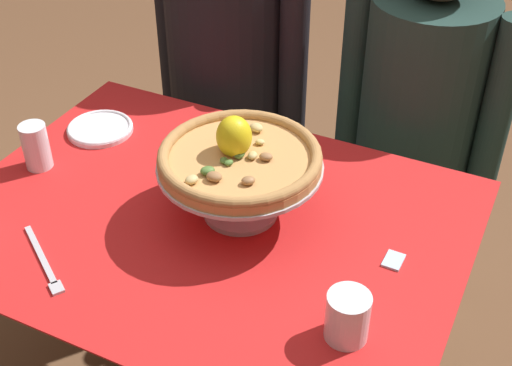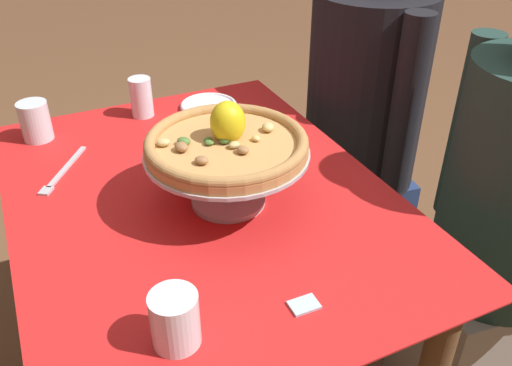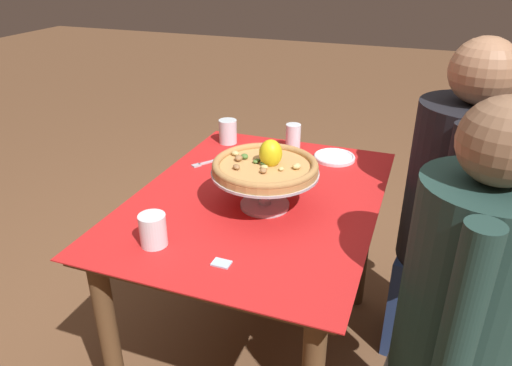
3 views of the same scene
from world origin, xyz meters
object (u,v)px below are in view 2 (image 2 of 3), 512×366
(pizza_stand, at_px, (227,166))
(side_plate, at_px, (209,106))
(sugar_packet, at_px, (304,305))
(diner_right, at_px, (501,238))
(diner_left, at_px, (362,128))
(pizza, at_px, (226,142))
(water_glass_front_left, at_px, (36,123))
(water_glass_front_right, at_px, (175,322))
(water_glass_side_left, at_px, (141,99))
(dinner_fork, at_px, (62,172))

(pizza_stand, relative_size, side_plate, 2.09)
(sugar_packet, bearing_deg, diner_right, 100.47)
(diner_right, bearing_deg, diner_left, -178.40)
(pizza, xyz_separation_m, water_glass_front_left, (-0.48, -0.34, -0.10))
(water_glass_front_left, bearing_deg, side_plate, 87.89)
(pizza, relative_size, diner_right, 0.28)
(water_glass_front_left, bearing_deg, water_glass_front_right, 8.21)
(water_glass_side_left, bearing_deg, diner_right, 42.42)
(sugar_packet, bearing_deg, pizza_stand, 179.38)
(water_glass_side_left, distance_m, water_glass_front_right, 0.84)
(pizza, xyz_separation_m, sugar_packet, (0.34, -0.00, -0.15))
(pizza_stand, distance_m, water_glass_front_right, 0.39)
(water_glass_side_left, xyz_separation_m, water_glass_front_left, (0.02, -0.29, -0.01))
(water_glass_side_left, bearing_deg, water_glass_front_left, -85.87)
(pizza_stand, distance_m, diner_left, 0.72)
(water_glass_side_left, xyz_separation_m, sugar_packet, (0.84, 0.05, -0.05))
(dinner_fork, bearing_deg, pizza_stand, 48.37)
(side_plate, xyz_separation_m, diner_right, (0.69, 0.48, -0.15))
(water_glass_side_left, xyz_separation_m, water_glass_front_right, (0.82, -0.17, -0.01))
(pizza_stand, height_order, pizza, pizza)
(water_glass_front_left, relative_size, side_plate, 0.62)
(sugar_packet, bearing_deg, water_glass_front_left, -157.87)
(diner_left, bearing_deg, sugar_packet, -41.40)
(water_glass_front_right, distance_m, sugar_packet, 0.22)
(pizza_stand, xyz_separation_m, water_glass_side_left, (-0.50, -0.05, -0.04))
(pizza, distance_m, water_glass_front_right, 0.41)
(water_glass_side_left, relative_size, side_plate, 0.67)
(side_plate, relative_size, sugar_packet, 3.29)
(pizza, bearing_deg, diner_right, 69.58)
(water_glass_front_left, distance_m, dinner_fork, 0.21)
(water_glass_front_right, height_order, sugar_packet, water_glass_front_right)
(pizza_stand, bearing_deg, diner_left, 119.74)
(water_glass_front_right, height_order, diner_right, diner_right)
(water_glass_side_left, distance_m, side_plate, 0.19)
(water_glass_front_right, bearing_deg, water_glass_front_left, -171.79)
(water_glass_front_right, height_order, side_plate, water_glass_front_right)
(side_plate, bearing_deg, diner_left, 75.22)
(water_glass_side_left, relative_size, diner_left, 0.09)
(sugar_packet, bearing_deg, water_glass_front_right, -95.45)
(pizza_stand, relative_size, diner_left, 0.28)
(pizza, xyz_separation_m, side_plate, (-0.46, 0.13, -0.14))
(side_plate, bearing_deg, sugar_packet, -9.60)
(pizza, relative_size, water_glass_front_right, 3.53)
(pizza_stand, distance_m, dinner_fork, 0.42)
(water_glass_front_right, bearing_deg, pizza_stand, 145.17)
(water_glass_side_left, distance_m, water_glass_front_left, 0.29)
(side_plate, distance_m, diner_left, 0.50)
(water_glass_side_left, bearing_deg, sugar_packet, 3.30)
(diner_right, bearing_deg, water_glass_side_left, -137.58)
(pizza_stand, height_order, diner_left, diner_left)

